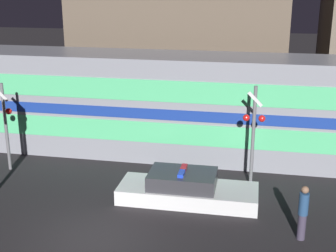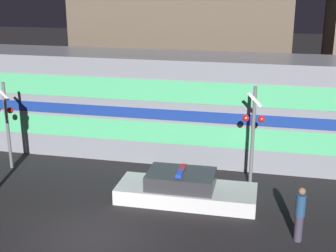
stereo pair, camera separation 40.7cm
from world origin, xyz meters
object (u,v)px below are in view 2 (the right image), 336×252
at_px(crossing_signal_near, 253,131).
at_px(police_car, 185,189).
at_px(train, 153,104).
at_px(pedestrian, 300,214).

bearing_deg(crossing_signal_near, police_car, -141.72).
relative_size(train, crossing_signal_near, 4.87).
xyz_separation_m(pedestrian, crossing_signal_near, (-1.63, 3.66, 1.34)).
bearing_deg(pedestrian, crossing_signal_near, 114.08).
xyz_separation_m(train, police_car, (2.31, -4.60, -1.82)).
bearing_deg(police_car, train, 116.26).
height_order(police_car, pedestrian, pedestrian).
height_order(train, crossing_signal_near, train).
bearing_deg(pedestrian, police_car, 153.82).
height_order(train, police_car, train).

